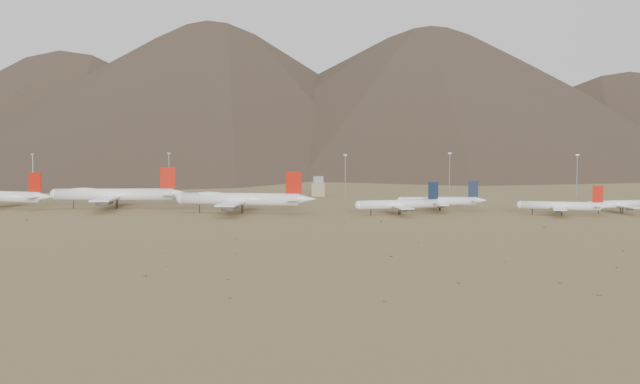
# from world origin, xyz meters

# --- Properties ---
(ground) EXTENTS (3000.00, 3000.00, 0.00)m
(ground) POSITION_xyz_m (0.00, 0.00, 0.00)
(ground) COLOR olive
(ground) RESTS_ON ground
(mountain_ridge) EXTENTS (4400.00, 1000.00, 300.00)m
(mountain_ridge) POSITION_xyz_m (0.00, 900.00, 150.00)
(mountain_ridge) COLOR #483A2B
(mountain_ridge) RESTS_ON ground
(widebody_centre) EXTENTS (71.68, 55.39, 21.30)m
(widebody_centre) POSITION_xyz_m (-69.44, 38.68, 7.35)
(widebody_centre) COLOR white
(widebody_centre) RESTS_ON ground
(widebody_east) EXTENTS (69.20, 53.27, 20.54)m
(widebody_east) POSITION_xyz_m (-1.37, 20.13, 7.08)
(widebody_east) COLOR white
(widebody_east) RESTS_ON ground
(narrowbody_a) EXTENTS (45.27, 33.58, 15.38)m
(narrowbody_a) POSITION_xyz_m (75.88, 20.49, 4.99)
(narrowbody_a) COLOR white
(narrowbody_a) RESTS_ON ground
(narrowbody_b) EXTENTS (45.64, 32.96, 15.07)m
(narrowbody_b) POSITION_xyz_m (96.68, 39.35, 4.89)
(narrowbody_b) COLOR white
(narrowbody_b) RESTS_ON ground
(narrowbody_c) EXTENTS (43.48, 31.74, 14.46)m
(narrowbody_c) POSITION_xyz_m (152.43, 20.86, 4.69)
(narrowbody_c) COLOR white
(narrowbody_c) RESTS_ON ground
(narrowbody_d) EXTENTS (39.79, 29.63, 13.62)m
(narrowbody_d) POSITION_xyz_m (184.18, 34.31, 4.42)
(narrowbody_d) COLOR white
(narrowbody_d) RESTS_ON ground
(control_tower) EXTENTS (8.00, 8.00, 12.00)m
(control_tower) POSITION_xyz_m (30.00, 120.00, 5.32)
(control_tower) COLOR gray
(control_tower) RESTS_ON ground
(mast_far_west) EXTENTS (2.00, 0.60, 25.70)m
(mast_far_west) POSITION_xyz_m (-143.93, 111.49, 14.20)
(mast_far_west) COLOR gray
(mast_far_west) RESTS_ON ground
(mast_west) EXTENTS (2.00, 0.60, 25.70)m
(mast_west) POSITION_xyz_m (-66.22, 136.46, 14.20)
(mast_west) COLOR gray
(mast_west) RESTS_ON ground
(mast_centre) EXTENTS (2.00, 0.60, 25.70)m
(mast_centre) POSITION_xyz_m (46.51, 108.79, 14.20)
(mast_centre) COLOR gray
(mast_centre) RESTS_ON ground
(mast_east) EXTENTS (2.00, 0.60, 25.70)m
(mast_east) POSITION_xyz_m (111.16, 146.45, 14.20)
(mast_east) COLOR gray
(mast_east) RESTS_ON ground
(mast_far_east) EXTENTS (2.00, 0.60, 25.70)m
(mast_far_east) POSITION_xyz_m (183.98, 121.54, 14.20)
(mast_far_east) COLOR gray
(mast_far_east) RESTS_ON ground
(desert_scrub) EXTENTS (420.65, 163.93, 0.88)m
(desert_scrub) POSITION_xyz_m (36.35, -90.19, 0.30)
(desert_scrub) COLOR brown
(desert_scrub) RESTS_ON ground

